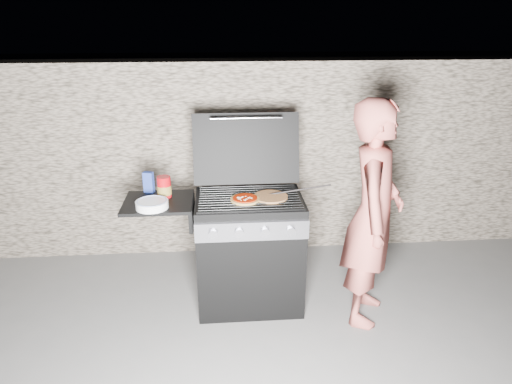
{
  "coord_description": "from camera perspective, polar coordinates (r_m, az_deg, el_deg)",
  "views": [
    {
      "loc": [
        -0.2,
        -3.13,
        2.19
      ],
      "look_at": [
        0.05,
        0.0,
        0.95
      ],
      "focal_mm": 32.0,
      "sensor_mm": 36.0,
      "label": 1
    }
  ],
  "objects": [
    {
      "name": "sauce_jar",
      "position": [
        3.45,
        -11.41,
        0.65
      ],
      "size": [
        0.11,
        0.11,
        0.16
      ],
      "primitive_type": "cylinder",
      "rotation": [
        0.0,
        0.0,
        0.08
      ],
      "color": "#A4080F",
      "rests_on": "gas_grill"
    },
    {
      "name": "pizza_topped",
      "position": [
        3.32,
        -1.38,
        -0.85
      ],
      "size": [
        0.28,
        0.28,
        0.02
      ],
      "primitive_type": null,
      "rotation": [
        0.0,
        0.0,
        -0.42
      ],
      "color": "gold",
      "rests_on": "gas_grill"
    },
    {
      "name": "stone_wall",
      "position": [
        4.38,
        -1.76,
        4.4
      ],
      "size": [
        8.0,
        0.35,
        1.8
      ],
      "primitive_type": "cube",
      "color": "tan",
      "rests_on": "ground"
    },
    {
      "name": "ground",
      "position": [
        3.82,
        -0.77,
        -13.39
      ],
      "size": [
        50.0,
        50.0,
        0.0
      ],
      "primitive_type": "plane",
      "color": "slate"
    },
    {
      "name": "pizza_plain",
      "position": [
        3.38,
        1.84,
        -0.58
      ],
      "size": [
        0.29,
        0.29,
        0.01
      ],
      "primitive_type": "cylinder",
      "rotation": [
        0.0,
        0.0,
        -0.15
      ],
      "color": "#E39B5B",
      "rests_on": "gas_grill"
    },
    {
      "name": "gas_grill",
      "position": [
        3.58,
        -4.84,
        -7.54
      ],
      "size": [
        1.34,
        0.79,
        0.91
      ],
      "primitive_type": null,
      "color": "black",
      "rests_on": "ground"
    },
    {
      "name": "person",
      "position": [
        3.37,
        14.43,
        -2.78
      ],
      "size": [
        0.6,
        0.72,
        1.68
      ],
      "primitive_type": "imported",
      "rotation": [
        0.0,
        0.0,
        1.18
      ],
      "color": "#B4544A",
      "rests_on": "ground"
    },
    {
      "name": "plate_stack",
      "position": [
        3.29,
        -12.87,
        -1.52
      ],
      "size": [
        0.29,
        0.29,
        0.05
      ],
      "primitive_type": "cylinder",
      "rotation": [
        0.0,
        0.0,
        0.31
      ],
      "color": "white",
      "rests_on": "gas_grill"
    },
    {
      "name": "blue_carton",
      "position": [
        3.57,
        -13.27,
        1.2
      ],
      "size": [
        0.08,
        0.06,
        0.16
      ],
      "primitive_type": "cube",
      "rotation": [
        0.0,
        0.0,
        -0.27
      ],
      "color": "navy",
      "rests_on": "gas_grill"
    },
    {
      "name": "tongs",
      "position": [
        3.41,
        5.25,
        0.32
      ],
      "size": [
        0.49,
        0.06,
        0.1
      ],
      "primitive_type": "cylinder",
      "rotation": [
        0.0,
        1.4,
        -0.1
      ],
      "color": "black",
      "rests_on": "gas_grill"
    }
  ]
}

